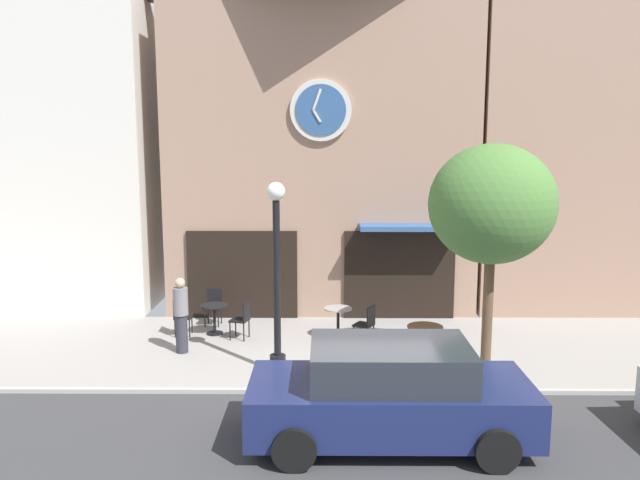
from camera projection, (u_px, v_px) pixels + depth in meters
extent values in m
cube|color=gray|center=(364.00, 350.00, 13.95)|extent=(26.12, 5.06, 0.05)
cube|color=#A8A5A0|center=(373.00, 391.00, 11.46)|extent=(26.12, 0.12, 0.08)
cube|color=#9E7A66|center=(321.00, 157.00, 17.27)|extent=(8.18, 2.97, 8.31)
cylinder|color=beige|center=(321.00, 110.00, 15.56)|extent=(1.54, 0.10, 1.54)
cylinder|color=#2D5184|center=(321.00, 110.00, 15.50)|extent=(1.27, 0.04, 1.27)
cube|color=beige|center=(317.00, 116.00, 15.48)|extent=(0.23, 0.03, 0.33)
cube|color=beige|center=(317.00, 99.00, 15.42)|extent=(0.24, 0.03, 0.53)
cube|color=black|center=(242.00, 275.00, 16.25)|extent=(2.86, 0.10, 2.30)
cube|color=black|center=(399.00, 275.00, 16.22)|extent=(2.86, 0.10, 2.30)
cube|color=#33568C|center=(412.00, 227.00, 15.71)|extent=(2.62, 0.90, 0.12)
cube|color=silver|center=(41.00, 82.00, 17.60)|extent=(6.54, 4.17, 12.49)
cube|color=#9E7A66|center=(587.00, 62.00, 16.86)|extent=(6.01, 3.06, 13.43)
cylinder|color=black|center=(278.00, 364.00, 12.48)|extent=(0.32, 0.32, 0.36)
cylinder|color=black|center=(277.00, 288.00, 12.24)|extent=(0.14, 0.14, 3.45)
sphere|color=white|center=(276.00, 191.00, 11.95)|extent=(0.36, 0.36, 0.36)
cylinder|color=brown|center=(487.00, 313.00, 12.14)|extent=(0.20, 0.20, 2.56)
ellipsoid|color=#4C7A38|center=(492.00, 204.00, 11.81)|extent=(2.41, 2.17, 2.29)
cylinder|color=black|center=(215.00, 320.00, 14.96)|extent=(0.07, 0.07, 0.70)
cylinder|color=black|center=(215.00, 333.00, 15.02)|extent=(0.40, 0.40, 0.03)
cylinder|color=black|center=(214.00, 305.00, 14.91)|extent=(0.66, 0.66, 0.03)
cylinder|color=black|center=(338.00, 323.00, 14.66)|extent=(0.07, 0.07, 0.71)
cylinder|color=black|center=(338.00, 337.00, 14.71)|extent=(0.40, 0.40, 0.03)
cylinder|color=gray|center=(338.00, 309.00, 14.60)|extent=(0.65, 0.65, 0.03)
cylinder|color=black|center=(425.00, 344.00, 13.08)|extent=(0.07, 0.07, 0.75)
cylinder|color=black|center=(424.00, 361.00, 13.13)|extent=(0.40, 0.40, 0.03)
cylinder|color=brown|center=(425.00, 327.00, 13.02)|extent=(0.75, 0.75, 0.03)
cube|color=black|center=(422.00, 353.00, 12.34)|extent=(0.42, 0.42, 0.04)
cube|color=black|center=(423.00, 345.00, 12.13)|extent=(0.38, 0.06, 0.45)
cylinder|color=black|center=(429.00, 361.00, 12.53)|extent=(0.03, 0.03, 0.45)
cylinder|color=black|center=(412.00, 360.00, 12.55)|extent=(0.03, 0.03, 0.45)
cylinder|color=black|center=(431.00, 367.00, 12.19)|extent=(0.03, 0.03, 0.45)
cylinder|color=black|center=(414.00, 366.00, 12.22)|extent=(0.03, 0.03, 0.45)
cube|color=black|center=(239.00, 320.00, 14.59)|extent=(0.49, 0.49, 0.04)
cube|color=black|center=(246.00, 311.00, 14.51)|extent=(0.13, 0.38, 0.45)
cylinder|color=black|center=(236.00, 327.00, 14.83)|extent=(0.03, 0.03, 0.45)
cylinder|color=black|center=(230.00, 331.00, 14.50)|extent=(0.03, 0.03, 0.45)
cylinder|color=black|center=(249.00, 328.00, 14.74)|extent=(0.03, 0.03, 0.45)
cylinder|color=black|center=(244.00, 332.00, 14.42)|extent=(0.03, 0.03, 0.45)
cube|color=black|center=(183.00, 317.00, 14.84)|extent=(0.41, 0.41, 0.04)
cube|color=black|center=(175.00, 308.00, 14.80)|extent=(0.05, 0.38, 0.45)
cylinder|color=black|center=(190.00, 328.00, 14.71)|extent=(0.03, 0.03, 0.45)
cylinder|color=black|center=(192.00, 324.00, 15.05)|extent=(0.03, 0.03, 0.45)
cylinder|color=black|center=(175.00, 328.00, 14.70)|extent=(0.03, 0.03, 0.45)
cylinder|color=black|center=(178.00, 324.00, 15.04)|extent=(0.03, 0.03, 0.45)
cube|color=black|center=(213.00, 308.00, 15.67)|extent=(0.43, 0.43, 0.04)
cube|color=black|center=(214.00, 297.00, 15.81)|extent=(0.38, 0.06, 0.45)
cylinder|color=black|center=(205.00, 318.00, 15.55)|extent=(0.03, 0.03, 0.45)
cylinder|color=black|center=(218.00, 318.00, 15.52)|extent=(0.03, 0.03, 0.45)
cylinder|color=black|center=(208.00, 314.00, 15.88)|extent=(0.03, 0.03, 0.45)
cylinder|color=black|center=(221.00, 315.00, 15.86)|extent=(0.03, 0.03, 0.45)
cube|color=black|center=(364.00, 325.00, 14.21)|extent=(0.55, 0.55, 0.04)
cube|color=black|center=(371.00, 316.00, 14.08)|extent=(0.22, 0.35, 0.45)
cylinder|color=black|center=(360.00, 331.00, 14.47)|extent=(0.03, 0.03, 0.45)
cylinder|color=black|center=(354.00, 335.00, 14.18)|extent=(0.03, 0.03, 0.45)
cylinder|color=black|center=(374.00, 334.00, 14.30)|extent=(0.03, 0.03, 0.45)
cylinder|color=black|center=(367.00, 337.00, 14.01)|extent=(0.03, 0.03, 0.45)
cylinder|color=#2D2D38|center=(182.00, 334.00, 13.64)|extent=(0.36, 0.36, 0.85)
cylinder|color=slate|center=(181.00, 301.00, 13.53)|extent=(0.44, 0.44, 0.60)
sphere|color=tan|center=(180.00, 283.00, 13.46)|extent=(0.22, 0.22, 0.22)
cube|color=navy|center=(390.00, 404.00, 9.57)|extent=(4.31, 1.82, 0.75)
cube|color=#262B33|center=(390.00, 363.00, 9.46)|extent=(2.42, 1.59, 0.60)
cylinder|color=black|center=(497.00, 450.00, 8.70)|extent=(0.64, 0.22, 0.64)
cylinder|color=black|center=(468.00, 398.00, 10.48)|extent=(0.64, 0.22, 0.64)
cylinder|color=black|center=(294.00, 449.00, 8.74)|extent=(0.64, 0.22, 0.64)
cylinder|color=black|center=(300.00, 397.00, 10.52)|extent=(0.64, 0.22, 0.64)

